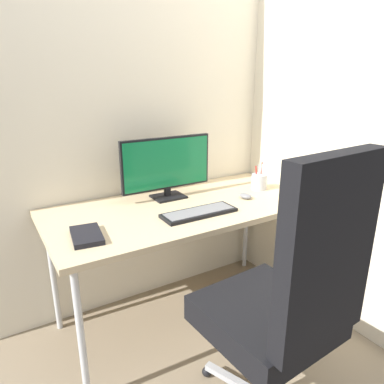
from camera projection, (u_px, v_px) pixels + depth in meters
name	position (u px, v px, depth m)	size (l,w,h in m)	color
ground_plane	(187.00, 315.00, 2.26)	(8.00, 8.00, 0.00)	gray
wall_back	(153.00, 86.00, 2.16)	(2.52, 0.04, 2.80)	beige
wall_side_right	(314.00, 86.00, 2.12)	(0.04, 1.69, 2.80)	beige
desk	(187.00, 212.00, 2.04)	(1.56, 0.74, 0.75)	#D1B78C
office_chair	(286.00, 299.00, 1.37)	(0.59, 0.60, 1.23)	black
monitor	(167.00, 166.00, 2.10)	(0.57, 0.15, 0.37)	black
keyboard	(199.00, 213.00, 1.89)	(0.41, 0.15, 0.02)	black
mouse	(245.00, 196.00, 2.13)	(0.05, 0.09, 0.03)	slate
pen_holder	(259.00, 182.00, 2.30)	(0.10, 0.10, 0.18)	#B2B5BA
notebook	(87.00, 235.00, 1.61)	(0.13, 0.22, 0.02)	black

